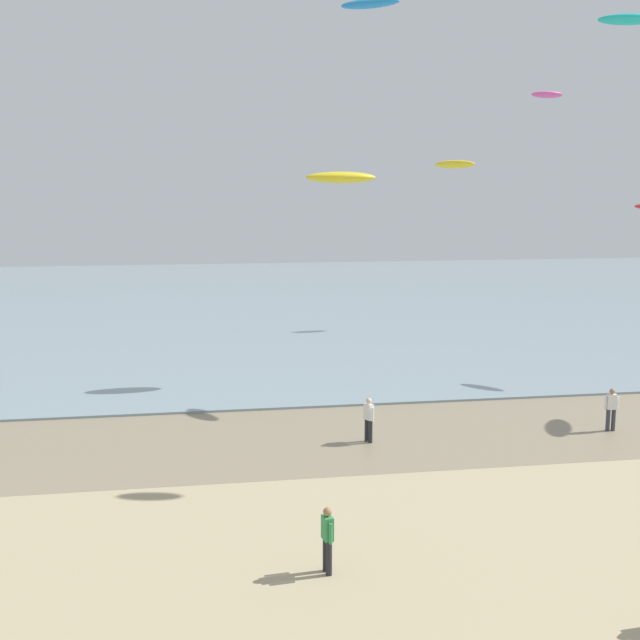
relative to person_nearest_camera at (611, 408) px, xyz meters
name	(u,v)px	position (x,y,z in m)	size (l,w,h in m)	color
wet_sand_strip	(195,444)	(-16.20, 0.94, -0.91)	(120.00, 8.45, 0.01)	gray
sea	(191,301)	(-16.20, 40.16, -0.87)	(160.00, 70.00, 0.10)	#7F939E
person_nearest_camera	(611,408)	(0.00, 0.00, 0.00)	(0.57, 0.27, 1.71)	#383842
person_left_flank	(369,419)	(-9.75, 0.16, 0.00)	(0.36, 0.52, 1.71)	#232328
person_right_flank	(327,538)	(-13.07, -9.81, 0.00)	(0.28, 0.56, 1.71)	#232328
kite_aloft_0	(455,164)	(-4.70, 5.82, 9.59)	(2.06, 0.66, 0.33)	yellow
kite_aloft_1	(370,3)	(-6.76, 13.68, 17.94)	(3.19, 1.02, 0.51)	#2384D1
kite_aloft_6	(547,95)	(8.42, 25.14, 15.03)	(2.37, 0.76, 0.38)	#E54C99
kite_aloft_7	(629,19)	(-1.67, -2.46, 14.06)	(2.03, 0.65, 0.32)	#19B2B7
kite_aloft_8	(341,177)	(-8.89, 10.30, 9.10)	(3.47, 1.11, 0.56)	yellow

